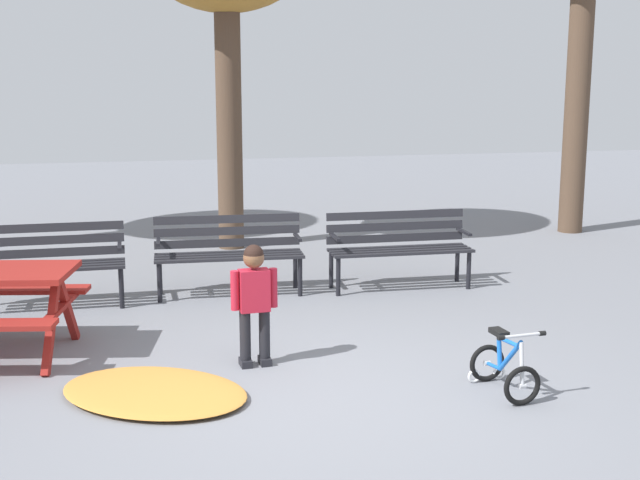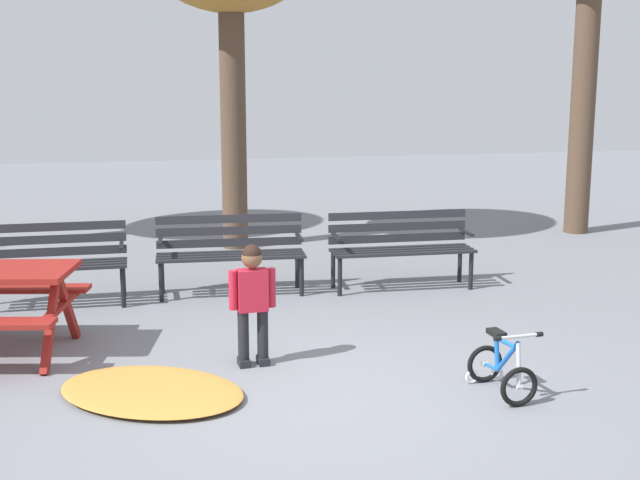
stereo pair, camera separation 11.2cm
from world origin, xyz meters
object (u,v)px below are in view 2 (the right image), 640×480
at_px(park_bench_far_left, 48,257).
at_px(park_bench_left, 230,248).
at_px(park_bench_right, 400,243).
at_px(child_standing, 252,295).
at_px(kids_bicycle, 501,368).

relative_size(park_bench_far_left, park_bench_left, 0.99).
relative_size(park_bench_left, park_bench_right, 1.01).
bearing_deg(park_bench_left, park_bench_far_left, -176.87).
distance_m(park_bench_far_left, park_bench_right, 3.80).
height_order(park_bench_far_left, child_standing, child_standing).
height_order(park_bench_far_left, kids_bicycle, park_bench_far_left).
xyz_separation_m(park_bench_left, kids_bicycle, (1.66, -3.43, -0.31)).
bearing_deg(kids_bicycle, child_standing, 149.25).
xyz_separation_m(park_bench_right, kids_bicycle, (-0.23, -3.28, -0.31)).
relative_size(park_bench_far_left, kids_bicycle, 2.74).
relative_size(park_bench_far_left, child_standing, 1.57).
distance_m(park_bench_left, park_bench_right, 1.90).
height_order(park_bench_right, kids_bicycle, park_bench_right).
bearing_deg(park_bench_right, child_standing, -131.30).
distance_m(park_bench_far_left, park_bench_left, 1.91).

